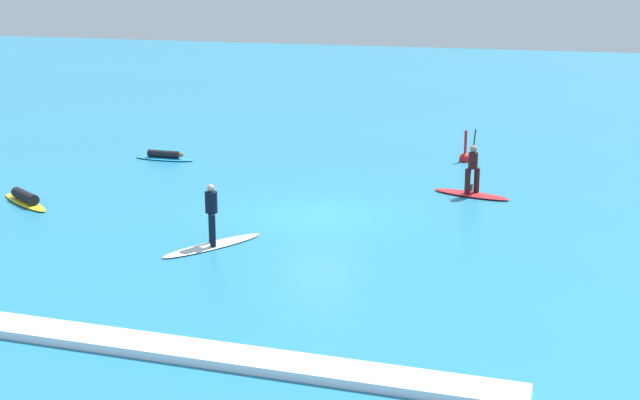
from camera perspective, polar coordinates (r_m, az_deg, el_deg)
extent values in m
plane|color=teal|center=(27.61, 0.00, -1.00)|extent=(120.00, 120.00, 0.00)
ellipsoid|color=yellow|center=(30.55, -18.47, -0.14)|extent=(2.83, 2.06, 0.09)
cylinder|color=black|center=(30.45, -18.47, 0.24)|extent=(1.44, 1.08, 0.35)
sphere|color=tan|center=(31.21, -19.06, 0.58)|extent=(0.28, 0.28, 0.21)
ellipsoid|color=red|center=(30.41, 9.74, 0.37)|extent=(2.81, 1.41, 0.11)
cylinder|color=#381414|center=(30.40, 10.06, 1.27)|extent=(0.23, 0.23, 0.84)
cylinder|color=#381414|center=(30.19, 9.49, 1.20)|extent=(0.23, 0.23, 0.84)
cylinder|color=#381414|center=(30.14, 9.83, 2.52)|extent=(0.39, 0.39, 0.55)
sphere|color=#A37556|center=(30.06, 9.87, 3.26)|extent=(0.29, 0.29, 0.24)
cylinder|color=black|center=(30.45, 9.76, 2.54)|extent=(0.16, 0.44, 2.09)
cube|color=black|center=(30.67, 9.68, 0.71)|extent=(0.11, 0.21, 0.32)
ellipsoid|color=white|center=(24.74, -6.93, -2.92)|extent=(2.17, 3.14, 0.07)
cylinder|color=black|center=(24.79, -7.01, -1.69)|extent=(0.22, 0.22, 0.91)
cylinder|color=black|center=(24.40, -6.93, -1.96)|extent=(0.22, 0.22, 0.91)
cylinder|color=black|center=(24.39, -7.02, -0.14)|extent=(0.47, 0.47, 0.59)
sphere|color=tan|center=(24.30, -7.05, 0.76)|extent=(0.28, 0.28, 0.20)
ellipsoid|color=#1E8CD1|center=(36.20, -9.97, 2.65)|extent=(2.54, 0.73, 0.09)
cylinder|color=black|center=(36.18, -10.06, 2.94)|extent=(1.32, 0.30, 0.29)
sphere|color=brown|center=(35.83, -8.96, 2.91)|extent=(0.21, 0.21, 0.21)
sphere|color=red|center=(35.75, 9.32, 2.64)|extent=(0.46, 0.46, 0.46)
cylinder|color=red|center=(35.64, 9.35, 3.45)|extent=(0.11, 0.11, 1.26)
cube|color=white|center=(18.35, -10.24, -9.32)|extent=(14.61, 0.90, 0.18)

